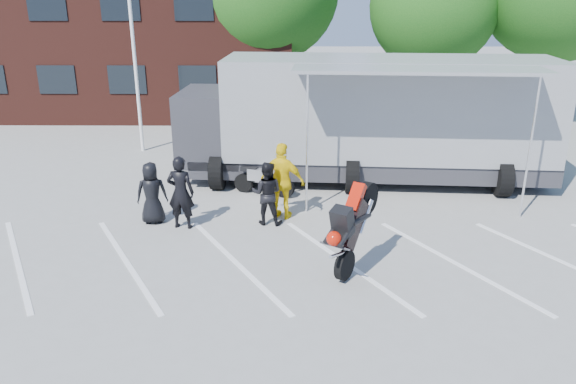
{
  "coord_description": "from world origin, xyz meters",
  "views": [
    {
      "loc": [
        -0.97,
        -10.0,
        5.63
      ],
      "look_at": [
        -1.06,
        1.95,
        1.3
      ],
      "focal_mm": 35.0,
      "sensor_mm": 36.0,
      "label": 1
    }
  ],
  "objects_px": {
    "spectator_leather_a": "(152,193)",
    "spectator_leather_b": "(181,192)",
    "parked_motorcycle": "(264,195)",
    "stunt_bike_rider": "(360,267)",
    "spectator_hivis": "(282,181)",
    "spectator_leather_c": "(267,193)",
    "transporter_truck": "(367,180)",
    "flagpole": "(137,7)",
    "tree_mid": "(434,6)"
  },
  "relations": [
    {
      "from": "spectator_leather_a",
      "to": "spectator_leather_b",
      "type": "xyz_separation_m",
      "value": [
        0.8,
        -0.31,
        0.13
      ]
    },
    {
      "from": "flagpole",
      "to": "tree_mid",
      "type": "xyz_separation_m",
      "value": [
        11.24,
        5.0,
        -0.11
      ]
    },
    {
      "from": "transporter_truck",
      "to": "spectator_leather_b",
      "type": "bearing_deg",
      "value": -140.12
    },
    {
      "from": "tree_mid",
      "to": "spectator_hivis",
      "type": "distance_m",
      "value": 13.6
    },
    {
      "from": "tree_mid",
      "to": "parked_motorcycle",
      "type": "height_order",
      "value": "tree_mid"
    },
    {
      "from": "flagpole",
      "to": "parked_motorcycle",
      "type": "height_order",
      "value": "flagpole"
    },
    {
      "from": "stunt_bike_rider",
      "to": "spectator_leather_c",
      "type": "xyz_separation_m",
      "value": [
        -2.09,
        2.41,
        0.81
      ]
    },
    {
      "from": "spectator_leather_b",
      "to": "transporter_truck",
      "type": "bearing_deg",
      "value": -135.51
    },
    {
      "from": "tree_mid",
      "to": "stunt_bike_rider",
      "type": "bearing_deg",
      "value": -107.63
    },
    {
      "from": "parked_motorcycle",
      "to": "transporter_truck",
      "type": "bearing_deg",
      "value": -46.27
    },
    {
      "from": "transporter_truck",
      "to": "spectator_leather_a",
      "type": "bearing_deg",
      "value": -146.17
    },
    {
      "from": "parked_motorcycle",
      "to": "stunt_bike_rider",
      "type": "xyz_separation_m",
      "value": [
        2.27,
        -4.51,
        0.0
      ]
    },
    {
      "from": "stunt_bike_rider",
      "to": "spectator_leather_c",
      "type": "height_order",
      "value": "spectator_leather_c"
    },
    {
      "from": "flagpole",
      "to": "parked_motorcycle",
      "type": "xyz_separation_m",
      "value": [
        4.46,
        -4.7,
        -5.05
      ]
    },
    {
      "from": "transporter_truck",
      "to": "parked_motorcycle",
      "type": "distance_m",
      "value": 3.45
    },
    {
      "from": "stunt_bike_rider",
      "to": "spectator_leather_b",
      "type": "distance_m",
      "value": 4.8
    },
    {
      "from": "spectator_leather_c",
      "to": "spectator_hivis",
      "type": "bearing_deg",
      "value": -128.72
    },
    {
      "from": "spectator_leather_a",
      "to": "stunt_bike_rider",
      "type": "bearing_deg",
      "value": 143.61
    },
    {
      "from": "flagpole",
      "to": "tree_mid",
      "type": "bearing_deg",
      "value": 23.97
    },
    {
      "from": "tree_mid",
      "to": "transporter_truck",
      "type": "bearing_deg",
      "value": -113.38
    },
    {
      "from": "spectator_leather_c",
      "to": "parked_motorcycle",
      "type": "bearing_deg",
      "value": -77.43
    },
    {
      "from": "spectator_leather_b",
      "to": "spectator_leather_c",
      "type": "bearing_deg",
      "value": -164.21
    },
    {
      "from": "spectator_leather_b",
      "to": "flagpole",
      "type": "bearing_deg",
      "value": -61.9
    },
    {
      "from": "transporter_truck",
      "to": "stunt_bike_rider",
      "type": "relative_size",
      "value": 5.57
    },
    {
      "from": "parked_motorcycle",
      "to": "spectator_leather_a",
      "type": "relative_size",
      "value": 1.18
    },
    {
      "from": "parked_motorcycle",
      "to": "spectator_leather_a",
      "type": "distance_m",
      "value": 3.51
    },
    {
      "from": "flagpole",
      "to": "spectator_hivis",
      "type": "height_order",
      "value": "flagpole"
    },
    {
      "from": "parked_motorcycle",
      "to": "spectator_hivis",
      "type": "height_order",
      "value": "spectator_hivis"
    },
    {
      "from": "parked_motorcycle",
      "to": "flagpole",
      "type": "bearing_deg",
      "value": 64.34
    },
    {
      "from": "tree_mid",
      "to": "spectator_leather_b",
      "type": "bearing_deg",
      "value": -125.81
    },
    {
      "from": "transporter_truck",
      "to": "spectator_leather_c",
      "type": "height_order",
      "value": "transporter_truck"
    },
    {
      "from": "spectator_leather_a",
      "to": "spectator_leather_c",
      "type": "relative_size",
      "value": 0.98
    },
    {
      "from": "parked_motorcycle",
      "to": "stunt_bike_rider",
      "type": "relative_size",
      "value": 0.89
    },
    {
      "from": "spectator_leather_a",
      "to": "parked_motorcycle",
      "type": "bearing_deg",
      "value": -153.04
    },
    {
      "from": "flagpole",
      "to": "tree_mid",
      "type": "height_order",
      "value": "flagpole"
    },
    {
      "from": "parked_motorcycle",
      "to": "stunt_bike_rider",
      "type": "bearing_deg",
      "value": -132.41
    },
    {
      "from": "spectator_leather_c",
      "to": "transporter_truck",
      "type": "bearing_deg",
      "value": -123.38
    },
    {
      "from": "parked_motorcycle",
      "to": "spectator_leather_a",
      "type": "bearing_deg",
      "value": 148.12
    },
    {
      "from": "spectator_leather_b",
      "to": "tree_mid",
      "type": "bearing_deg",
      "value": -117.42
    },
    {
      "from": "stunt_bike_rider",
      "to": "spectator_hivis",
      "type": "bearing_deg",
      "value": 154.59
    },
    {
      "from": "tree_mid",
      "to": "parked_motorcycle",
      "type": "bearing_deg",
      "value": -124.99
    },
    {
      "from": "spectator_leather_a",
      "to": "spectator_leather_b",
      "type": "relative_size",
      "value": 0.86
    },
    {
      "from": "spectator_leather_c",
      "to": "spectator_hivis",
      "type": "relative_size",
      "value": 0.81
    },
    {
      "from": "transporter_truck",
      "to": "spectator_hivis",
      "type": "relative_size",
      "value": 5.88
    },
    {
      "from": "transporter_truck",
      "to": "stunt_bike_rider",
      "type": "bearing_deg",
      "value": -94.97
    },
    {
      "from": "spectator_leather_c",
      "to": "flagpole",
      "type": "bearing_deg",
      "value": -48.08
    },
    {
      "from": "spectator_leather_a",
      "to": "spectator_leather_b",
      "type": "height_order",
      "value": "spectator_leather_b"
    },
    {
      "from": "spectator_hivis",
      "to": "spectator_leather_c",
      "type": "bearing_deg",
      "value": 62.32
    },
    {
      "from": "stunt_bike_rider",
      "to": "spectator_hivis",
      "type": "distance_m",
      "value": 3.41
    },
    {
      "from": "parked_motorcycle",
      "to": "spectator_leather_c",
      "type": "bearing_deg",
      "value": -154.2
    }
  ]
}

